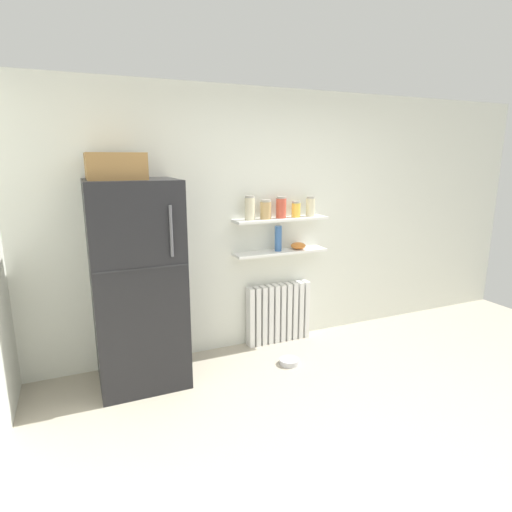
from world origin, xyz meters
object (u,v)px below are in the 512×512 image
object	(u,v)px
storage_jar_1	(266,210)
pet_food_bowl	(289,362)
radiator	(278,313)
storage_jar_2	(281,207)
refrigerator	(137,279)
storage_jar_3	(296,209)
shelf_bowl	(298,246)
vase	(278,239)
storage_jar_4	(311,206)
storage_jar_0	(250,208)

from	to	relation	value
storage_jar_1	pet_food_bowl	xyz separation A→B (m)	(0.03, -0.49, -1.41)
radiator	pet_food_bowl	bearing A→B (deg)	-104.96
pet_food_bowl	storage_jar_2	bearing A→B (deg)	74.17
refrigerator	storage_jar_3	size ratio (longest dim) A/B	12.16
radiator	storage_jar_2	size ratio (longest dim) A/B	3.24
shelf_bowl	vase	bearing A→B (deg)	180.00
refrigerator	pet_food_bowl	size ratio (longest dim) A/B	10.56
shelf_bowl	storage_jar_4	bearing A→B (deg)	0.00
storage_jar_3	shelf_bowl	world-z (taller)	storage_jar_3
vase	refrigerator	bearing A→B (deg)	-171.31
storage_jar_2	storage_jar_4	world-z (taller)	storage_jar_2
storage_jar_1	shelf_bowl	distance (m)	0.55
storage_jar_4	vase	size ratio (longest dim) A/B	0.79
storage_jar_0	pet_food_bowl	size ratio (longest dim) A/B	1.26
shelf_bowl	pet_food_bowl	world-z (taller)	shelf_bowl
storage_jar_0	vase	world-z (taller)	storage_jar_0
storage_jar_0	shelf_bowl	bearing A→B (deg)	0.00
storage_jar_1	storage_jar_4	bearing A→B (deg)	0.00
radiator	storage_jar_2	bearing A→B (deg)	-90.00
radiator	storage_jar_1	world-z (taller)	storage_jar_1
storage_jar_0	storage_jar_4	xyz separation A→B (m)	(0.68, 0.00, -0.01)
radiator	storage_jar_0	world-z (taller)	storage_jar_0
storage_jar_0	storage_jar_4	size ratio (longest dim) A/B	1.15
storage_jar_1	storage_jar_3	bearing A→B (deg)	0.00
storage_jar_3	storage_jar_2	bearing A→B (deg)	-180.00
refrigerator	storage_jar_4	size ratio (longest dim) A/B	9.62
refrigerator	storage_jar_2	bearing A→B (deg)	8.52
vase	pet_food_bowl	size ratio (longest dim) A/B	1.39
storage_jar_4	shelf_bowl	xyz separation A→B (m)	(-0.13, 0.00, -0.40)
storage_jar_2	shelf_bowl	size ratio (longest dim) A/B	1.39
pet_food_bowl	refrigerator	bearing A→B (deg)	168.61
storage_jar_1	shelf_bowl	bearing A→B (deg)	0.00
refrigerator	storage_jar_1	xyz separation A→B (m)	(1.30, 0.22, 0.51)
radiator	pet_food_bowl	size ratio (longest dim) A/B	3.75
storage_jar_1	storage_jar_3	size ratio (longest dim) A/B	1.16
radiator	storage_jar_2	xyz separation A→B (m)	(0.00, -0.03, 1.13)
storage_jar_1	pet_food_bowl	distance (m)	1.50
storage_jar_3	storage_jar_0	bearing A→B (deg)	-180.00
pet_food_bowl	storage_jar_0	bearing A→B (deg)	112.37
vase	shelf_bowl	size ratio (longest dim) A/B	1.67
storage_jar_2	storage_jar_4	distance (m)	0.34
storage_jar_0	pet_food_bowl	world-z (taller)	storage_jar_0
refrigerator	radiator	size ratio (longest dim) A/B	2.82
vase	pet_food_bowl	xyz separation A→B (m)	(-0.11, -0.49, -1.11)
refrigerator	vase	world-z (taller)	refrigerator
storage_jar_0	storage_jar_2	world-z (taller)	storage_jar_0
storage_jar_0	storage_jar_2	size ratio (longest dim) A/B	1.09
storage_jar_0	storage_jar_1	distance (m)	0.17
refrigerator	storage_jar_1	bearing A→B (deg)	9.62
storage_jar_3	vase	distance (m)	0.35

